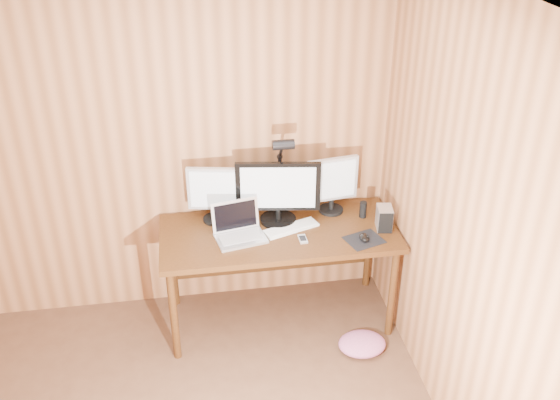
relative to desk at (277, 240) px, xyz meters
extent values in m
plane|color=silver|center=(-0.93, -1.70, 1.87)|extent=(4.00, 4.00, 0.00)
plane|color=#A1633A|center=(-0.93, 0.30, 0.62)|extent=(4.00, 0.00, 4.00)
plane|color=#A1633A|center=(0.82, -1.70, 0.62)|extent=(0.00, 4.00, 4.00)
cube|color=#43240D|center=(0.00, -0.07, 0.10)|extent=(1.60, 0.70, 0.04)
cube|color=#43240D|center=(0.00, 0.25, -0.17)|extent=(1.48, 0.02, 0.51)
cylinder|color=#43240D|center=(-0.74, -0.36, -0.27)|extent=(0.05, 0.05, 0.71)
cylinder|color=#43240D|center=(-0.74, 0.22, -0.27)|extent=(0.05, 0.05, 0.71)
cylinder|color=#43240D|center=(0.74, -0.36, -0.27)|extent=(0.05, 0.05, 0.71)
cylinder|color=#43240D|center=(0.74, 0.22, -0.27)|extent=(0.05, 0.05, 0.71)
cylinder|color=black|center=(0.02, 0.06, 0.13)|extent=(0.25, 0.25, 0.02)
cylinder|color=black|center=(0.02, 0.06, 0.18)|extent=(0.04, 0.04, 0.07)
cube|color=black|center=(0.02, 0.06, 0.39)|extent=(0.57, 0.12, 0.35)
cube|color=silver|center=(0.01, 0.04, 0.39)|extent=(0.50, 0.08, 0.30)
cylinder|color=black|center=(-0.41, 0.14, 0.13)|extent=(0.17, 0.17, 0.02)
cylinder|color=black|center=(-0.41, 0.14, 0.18)|extent=(0.03, 0.03, 0.07)
cube|color=silver|center=(-0.41, 0.14, 0.37)|extent=(0.36, 0.10, 0.31)
cube|color=silver|center=(-0.42, 0.12, 0.37)|extent=(0.31, 0.06, 0.27)
cylinder|color=black|center=(0.41, 0.14, 0.13)|extent=(0.17, 0.17, 0.02)
cylinder|color=black|center=(0.41, 0.14, 0.18)|extent=(0.03, 0.03, 0.08)
cube|color=silver|center=(0.41, 0.14, 0.38)|extent=(0.37, 0.09, 0.32)
cube|color=silver|center=(0.41, 0.12, 0.38)|extent=(0.32, 0.05, 0.27)
cube|color=silver|center=(-0.27, -0.13, 0.13)|extent=(0.36, 0.28, 0.02)
cube|color=silver|center=(-0.29, -0.02, 0.25)|extent=(0.32, 0.11, 0.21)
cube|color=black|center=(-0.29, -0.02, 0.25)|extent=(0.28, 0.09, 0.18)
cube|color=#B2B2B7|center=(-0.27, -0.13, 0.14)|extent=(0.29, 0.19, 0.00)
cube|color=white|center=(0.09, -0.06, 0.13)|extent=(0.40, 0.24, 0.02)
cube|color=white|center=(0.09, -0.06, 0.14)|extent=(0.37, 0.21, 0.00)
cube|color=black|center=(0.54, -0.27, 0.12)|extent=(0.28, 0.25, 0.00)
ellipsoid|color=black|center=(0.54, -0.27, 0.14)|extent=(0.11, 0.13, 0.04)
cube|color=silver|center=(0.71, -0.14, 0.20)|extent=(0.12, 0.15, 0.16)
cube|color=black|center=(0.70, -0.22, 0.20)|extent=(0.09, 0.02, 0.15)
cube|color=silver|center=(0.14, -0.20, 0.13)|extent=(0.05, 0.10, 0.01)
cube|color=black|center=(0.14, -0.20, 0.14)|extent=(0.04, 0.06, 0.00)
cylinder|color=black|center=(0.61, 0.02, 0.18)|extent=(0.05, 0.05, 0.12)
cube|color=black|center=(0.06, 0.24, 0.11)|extent=(0.05, 0.06, 0.06)
cylinder|color=black|center=(0.06, 0.24, 0.33)|extent=(0.03, 0.03, 0.41)
sphere|color=black|center=(0.06, 0.24, 0.53)|extent=(0.04, 0.04, 0.04)
cylinder|color=black|center=(0.06, 0.17, 0.61)|extent=(0.02, 0.14, 0.17)
cylinder|color=black|center=(0.06, 0.09, 0.69)|extent=(0.15, 0.07, 0.07)
camera|label=1|loc=(-0.56, -3.59, 2.38)|focal=40.00mm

